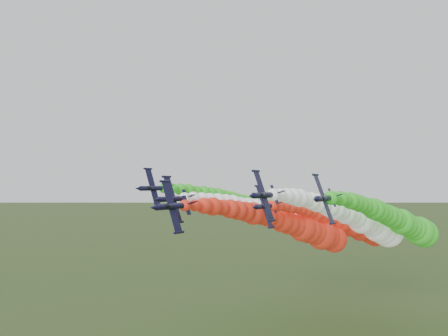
{
  "coord_description": "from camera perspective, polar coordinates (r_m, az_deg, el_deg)",
  "views": [
    {
      "loc": [
        51.03,
        -65.38,
        42.48
      ],
      "look_at": [
        3.98,
        10.26,
        45.75
      ],
      "focal_mm": 35.0,
      "sensor_mm": 36.0,
      "label": 1
    }
  ],
  "objects": [
    {
      "name": "jet_lead",
      "position": [
        120.56,
        10.1,
        -7.78
      ],
      "size": [
        14.69,
        75.42,
        21.1
      ],
      "rotation": [
        0.0,
        1.23,
        0.0
      ],
      "color": "black",
      "rests_on": "ground"
    },
    {
      "name": "jet_inner_left",
      "position": [
        129.74,
        9.03,
        -6.97
      ],
      "size": [
        14.8,
        75.53,
        21.21
      ],
      "rotation": [
        0.0,
        1.23,
        0.0
      ],
      "color": "black",
      "rests_on": "ground"
    },
    {
      "name": "jet_inner_right",
      "position": [
        128.13,
        17.95,
        -6.73
      ],
      "size": [
        15.36,
        76.09,
        21.78
      ],
      "rotation": [
        0.0,
        1.23,
        0.0
      ],
      "color": "black",
      "rests_on": "ground"
    },
    {
      "name": "jet_outer_left",
      "position": [
        141.9,
        6.27,
        -5.89
      ],
      "size": [
        15.17,
        75.9,
        21.58
      ],
      "rotation": [
        0.0,
        1.23,
        0.0
      ],
      "color": "black",
      "rests_on": "ground"
    },
    {
      "name": "jet_outer_right",
      "position": [
        133.05,
        22.3,
        -6.67
      ],
      "size": [
        15.11,
        75.84,
        21.52
      ],
      "rotation": [
        0.0,
        1.23,
        0.0
      ],
      "color": "black",
      "rests_on": "ground"
    },
    {
      "name": "jet_trail",
      "position": [
        142.04,
        16.01,
        -7.14
      ],
      "size": [
        14.55,
        75.28,
        20.96
      ],
      "rotation": [
        0.0,
        1.23,
        0.0
      ],
      "color": "black",
      "rests_on": "ground"
    }
  ]
}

